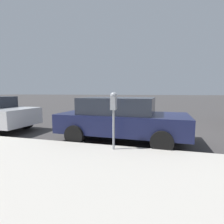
{
  "coord_description": "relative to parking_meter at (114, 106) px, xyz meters",
  "views": [
    {
      "loc": [
        -7.01,
        -0.84,
        1.68
      ],
      "look_at": [
        -2.33,
        0.41,
        1.13
      ],
      "focal_mm": 28.0,
      "sensor_mm": 36.0,
      "label": 1
    }
  ],
  "objects": [
    {
      "name": "ground_plane",
      "position": [
        2.53,
        -0.31,
        -1.32
      ],
      "size": [
        220.0,
        220.0,
        0.0
      ],
      "primitive_type": "plane",
      "color": "#3D3A3A"
    },
    {
      "name": "parking_meter",
      "position": [
        0.0,
        0.0,
        0.0
      ],
      "size": [
        0.21,
        0.19,
        1.55
      ],
      "color": "gray",
      "rests_on": "sidewalk"
    },
    {
      "name": "car_navy",
      "position": [
        1.42,
        0.09,
        -0.53
      ],
      "size": [
        2.27,
        4.4,
        1.5
      ],
      "rotation": [
        0.0,
        0.0,
        3.11
      ],
      "color": "#14193D",
      "rests_on": "ground_plane"
    }
  ]
}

